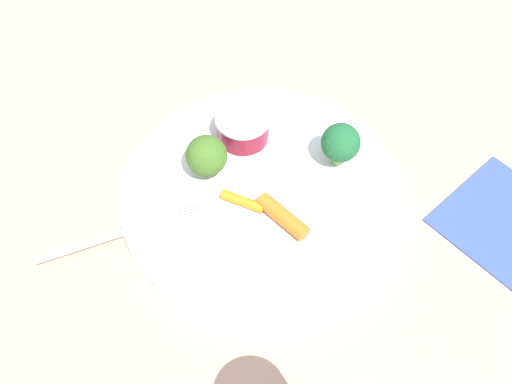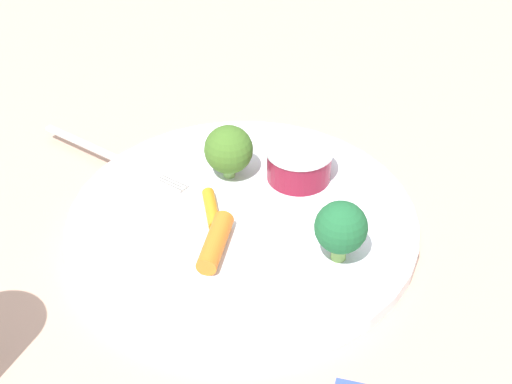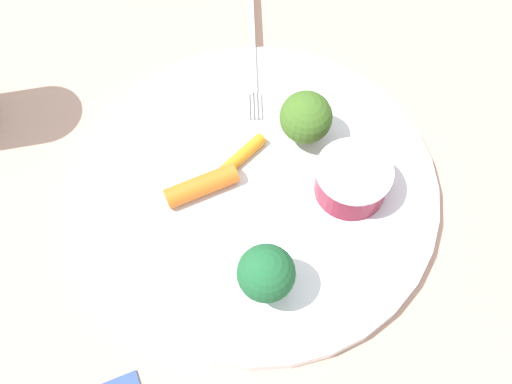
# 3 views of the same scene
# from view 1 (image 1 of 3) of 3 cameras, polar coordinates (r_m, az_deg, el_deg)

# --- Properties ---
(ground_plane) EXTENTS (2.40, 2.40, 0.00)m
(ground_plane) POSITION_cam_1_polar(r_m,az_deg,el_deg) (0.59, 0.45, -0.36)
(ground_plane) COLOR tan
(plate) EXTENTS (0.29, 0.29, 0.01)m
(plate) POSITION_cam_1_polar(r_m,az_deg,el_deg) (0.58, 0.45, -0.03)
(plate) COLOR white
(plate) RESTS_ON ground_plane
(sauce_cup) EXTENTS (0.06, 0.06, 0.03)m
(sauce_cup) POSITION_cam_1_polar(r_m,az_deg,el_deg) (0.61, -1.34, 6.65)
(sauce_cup) COLOR maroon
(sauce_cup) RESTS_ON plate
(broccoli_floret_0) EXTENTS (0.04, 0.04, 0.05)m
(broccoli_floret_0) POSITION_cam_1_polar(r_m,az_deg,el_deg) (0.58, 8.65, 4.97)
(broccoli_floret_0) COLOR #83AE56
(broccoli_floret_0) RESTS_ON plate
(broccoli_floret_1) EXTENTS (0.04, 0.04, 0.05)m
(broccoli_floret_1) POSITION_cam_1_polar(r_m,az_deg,el_deg) (0.57, -5.08, 3.70)
(broccoli_floret_1) COLOR #87C360
(broccoli_floret_1) RESTS_ON plate
(carrot_stick_0) EXTENTS (0.05, 0.01, 0.01)m
(carrot_stick_0) POSITION_cam_1_polar(r_m,az_deg,el_deg) (0.56, -1.37, -0.96)
(carrot_stick_0) COLOR orange
(carrot_stick_0) RESTS_ON plate
(carrot_stick_1) EXTENTS (0.06, 0.03, 0.02)m
(carrot_stick_1) POSITION_cam_1_polar(r_m,az_deg,el_deg) (0.55, 2.76, -2.50)
(carrot_stick_1) COLOR orange
(carrot_stick_1) RESTS_ON plate
(fork) EXTENTS (0.12, 0.14, 0.00)m
(fork) POSITION_cam_1_polar(r_m,az_deg,el_deg) (0.56, -13.26, -4.00)
(fork) COLOR beige
(fork) RESTS_ON plate
(napkin) EXTENTS (0.16, 0.16, 0.00)m
(napkin) POSITION_cam_1_polar(r_m,az_deg,el_deg) (0.62, 24.42, -2.88)
(napkin) COLOR #364E91
(napkin) RESTS_ON ground_plane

